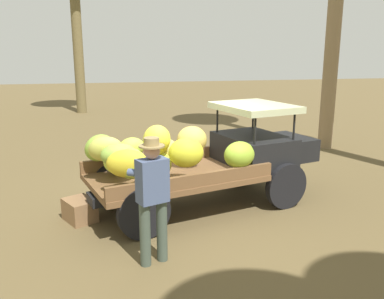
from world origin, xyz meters
The scene contains 4 objects.
ground_plane centered at (0.00, 0.00, 0.00)m, with size 60.00×60.00×0.00m, color brown.
truck centered at (0.36, -0.12, 0.95)m, with size 4.67×2.68×1.87m.
farmer centered at (-0.79, -2.01, 1.02)m, with size 0.56×0.52×1.78m.
wooden_crate centered at (-1.87, -0.31, 0.19)m, with size 0.57×0.43×0.38m, color olive.
Camera 1 is at (-1.36, -7.23, 2.90)m, focal length 38.60 mm.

